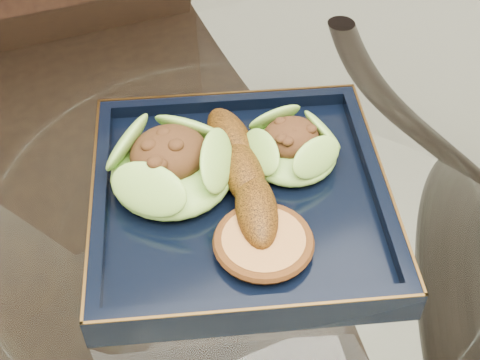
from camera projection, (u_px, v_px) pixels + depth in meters
name	position (u px, v px, depth m)	size (l,w,h in m)	color
dining_table	(237.00, 344.00, 0.72)	(1.13, 1.13, 0.77)	white
dining_chair	(73.00, 159.00, 0.92)	(0.49, 0.49, 1.07)	black
navy_plate	(240.00, 202.00, 0.62)	(0.27, 0.27, 0.02)	black
lettuce_wrap_left	(171.00, 168.00, 0.61)	(0.11, 0.11, 0.04)	#649D2D
lettuce_wrap_right	(291.00, 149.00, 0.64)	(0.09, 0.09, 0.03)	#59952B
roasted_plantain	(243.00, 172.00, 0.62)	(0.17, 0.04, 0.03)	#64370A
crumb_patty	(263.00, 243.00, 0.57)	(0.08, 0.08, 0.01)	#AA6E38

